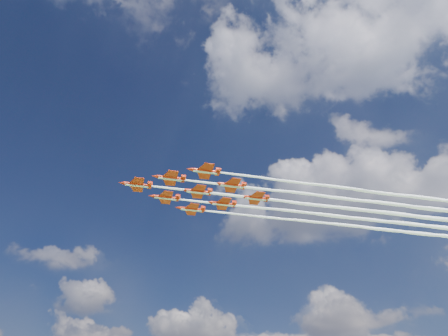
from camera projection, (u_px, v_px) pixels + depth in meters
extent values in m
cylinder|color=red|center=(137.00, 185.00, 135.00)|extent=(6.54, 5.66, 1.05)
cone|color=red|center=(121.00, 183.00, 134.11)|extent=(2.14, 2.02, 1.05)
cone|color=red|center=(151.00, 186.00, 135.84)|extent=(1.71, 1.64, 0.95)
ellipsoid|color=black|center=(131.00, 183.00, 134.88)|extent=(2.08, 1.93, 0.68)
cube|color=red|center=(138.00, 185.00, 135.06)|extent=(7.93, 8.70, 0.13)
cube|color=red|center=(149.00, 186.00, 135.72)|extent=(3.21, 3.49, 0.11)
cube|color=red|center=(150.00, 184.00, 136.22)|extent=(1.26, 1.07, 1.71)
cube|color=white|center=(137.00, 186.00, 134.74)|extent=(6.06, 5.21, 0.11)
cylinder|color=red|center=(170.00, 178.00, 131.72)|extent=(6.54, 5.66, 1.05)
cone|color=red|center=(154.00, 176.00, 130.82)|extent=(2.14, 2.02, 1.05)
cone|color=red|center=(185.00, 180.00, 132.56)|extent=(1.71, 1.64, 0.95)
ellipsoid|color=black|center=(164.00, 176.00, 131.59)|extent=(2.08, 1.93, 0.68)
cube|color=red|center=(172.00, 178.00, 131.78)|extent=(7.93, 8.70, 0.13)
cube|color=red|center=(183.00, 179.00, 132.43)|extent=(3.21, 3.49, 0.11)
cube|color=red|center=(183.00, 177.00, 132.93)|extent=(1.26, 1.07, 1.71)
cube|color=white|center=(170.00, 179.00, 131.46)|extent=(6.06, 5.21, 0.11)
cylinder|color=red|center=(166.00, 197.00, 141.88)|extent=(6.54, 5.66, 1.05)
cone|color=red|center=(151.00, 196.00, 140.99)|extent=(2.14, 2.02, 1.05)
cone|color=red|center=(179.00, 199.00, 142.72)|extent=(1.71, 1.64, 0.95)
ellipsoid|color=black|center=(160.00, 196.00, 141.76)|extent=(2.08, 1.93, 0.68)
cube|color=red|center=(167.00, 198.00, 141.95)|extent=(7.93, 8.70, 0.13)
cube|color=red|center=(177.00, 199.00, 142.60)|extent=(3.21, 3.49, 0.11)
cube|color=red|center=(178.00, 196.00, 143.10)|extent=(1.26, 1.07, 1.71)
cube|color=white|center=(165.00, 199.00, 141.62)|extent=(6.06, 5.21, 0.11)
cylinder|color=red|center=(205.00, 171.00, 128.43)|extent=(6.54, 5.66, 1.05)
cone|color=red|center=(189.00, 169.00, 127.54)|extent=(2.14, 2.02, 1.05)
cone|color=red|center=(220.00, 173.00, 129.27)|extent=(1.71, 1.64, 0.95)
ellipsoid|color=black|center=(199.00, 169.00, 128.31)|extent=(2.08, 1.93, 0.68)
cube|color=red|center=(207.00, 171.00, 128.50)|extent=(7.93, 8.70, 0.13)
cube|color=red|center=(218.00, 173.00, 129.15)|extent=(3.21, 3.49, 0.11)
cube|color=red|center=(218.00, 170.00, 129.65)|extent=(1.26, 1.07, 1.71)
cube|color=white|center=(205.00, 172.00, 128.17)|extent=(6.06, 5.21, 0.11)
cylinder|color=red|center=(198.00, 191.00, 138.60)|extent=(6.54, 5.66, 1.05)
cone|color=red|center=(183.00, 190.00, 137.70)|extent=(2.14, 2.02, 1.05)
cone|color=red|center=(212.00, 193.00, 139.44)|extent=(1.71, 1.64, 0.95)
ellipsoid|color=black|center=(192.00, 190.00, 138.47)|extent=(2.08, 1.93, 0.68)
cube|color=red|center=(199.00, 192.00, 138.66)|extent=(7.93, 8.70, 0.13)
cube|color=red|center=(210.00, 193.00, 139.31)|extent=(3.21, 3.49, 0.11)
cube|color=red|center=(210.00, 191.00, 139.82)|extent=(1.26, 1.07, 1.71)
cube|color=white|center=(198.00, 193.00, 138.34)|extent=(6.06, 5.21, 0.11)
cylinder|color=red|center=(191.00, 209.00, 148.77)|extent=(6.54, 5.66, 1.05)
cone|color=red|center=(178.00, 208.00, 147.87)|extent=(2.14, 2.02, 1.05)
cone|color=red|center=(204.00, 210.00, 149.61)|extent=(1.71, 1.64, 0.95)
ellipsoid|color=black|center=(186.00, 207.00, 148.64)|extent=(2.08, 1.93, 0.68)
cube|color=red|center=(193.00, 209.00, 148.83)|extent=(7.93, 8.70, 0.13)
cube|color=red|center=(202.00, 210.00, 149.48)|extent=(3.21, 3.49, 0.11)
cube|color=red|center=(203.00, 208.00, 149.98)|extent=(1.26, 1.07, 1.71)
cube|color=white|center=(191.00, 210.00, 148.51)|extent=(6.06, 5.21, 0.11)
cylinder|color=red|center=(232.00, 185.00, 135.31)|extent=(6.54, 5.66, 1.05)
cone|color=red|center=(217.00, 183.00, 134.42)|extent=(2.14, 2.02, 1.05)
cone|color=red|center=(246.00, 187.00, 136.16)|extent=(1.71, 1.64, 0.95)
ellipsoid|color=black|center=(226.00, 183.00, 135.19)|extent=(2.08, 1.93, 0.68)
cube|color=red|center=(233.00, 186.00, 135.38)|extent=(7.93, 8.70, 0.13)
cube|color=red|center=(244.00, 187.00, 136.03)|extent=(3.21, 3.49, 0.11)
cube|color=red|center=(244.00, 184.00, 136.53)|extent=(1.26, 1.07, 1.71)
cube|color=white|center=(232.00, 187.00, 135.06)|extent=(6.06, 5.21, 0.11)
cylinder|color=red|center=(223.00, 204.00, 145.48)|extent=(6.54, 5.66, 1.05)
cone|color=red|center=(209.00, 202.00, 144.59)|extent=(2.14, 2.02, 1.05)
cone|color=red|center=(236.00, 205.00, 146.32)|extent=(1.71, 1.64, 0.95)
ellipsoid|color=black|center=(217.00, 202.00, 145.36)|extent=(2.08, 1.93, 0.68)
cube|color=red|center=(224.00, 204.00, 145.54)|extent=(7.93, 8.70, 0.13)
cube|color=red|center=(234.00, 205.00, 146.20)|extent=(3.21, 3.49, 0.11)
cube|color=red|center=(234.00, 203.00, 146.70)|extent=(1.26, 1.07, 1.71)
cube|color=white|center=(223.00, 205.00, 145.22)|extent=(6.06, 5.21, 0.11)
cylinder|color=red|center=(256.00, 198.00, 142.20)|extent=(6.54, 5.66, 1.05)
cone|color=red|center=(242.00, 196.00, 141.30)|extent=(2.14, 2.02, 1.05)
cone|color=red|center=(269.00, 199.00, 143.04)|extent=(1.71, 1.64, 0.95)
ellipsoid|color=black|center=(250.00, 196.00, 142.07)|extent=(2.08, 1.93, 0.68)
cube|color=red|center=(257.00, 198.00, 142.26)|extent=(7.93, 8.70, 0.13)
cube|color=red|center=(267.00, 199.00, 142.91)|extent=(3.21, 3.49, 0.11)
cube|color=red|center=(267.00, 197.00, 143.41)|extent=(1.26, 1.07, 1.71)
cube|color=white|center=(256.00, 199.00, 141.94)|extent=(6.06, 5.21, 0.11)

